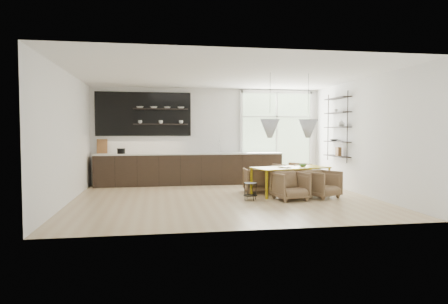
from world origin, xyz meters
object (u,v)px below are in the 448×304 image
(wire_stool, at_px, (250,189))
(armchair_front_right, at_px, (322,184))
(armchair_back_left, at_px, (258,180))
(armchair_back_right, at_px, (292,176))
(armchair_front_left, at_px, (290,186))
(dining_table, at_px, (290,169))

(wire_stool, bearing_deg, armchair_front_right, 1.50)
(wire_stool, bearing_deg, armchair_back_left, 68.06)
(armchair_back_right, bearing_deg, armchair_front_left, 35.90)
(armchair_back_left, xyz_separation_m, armchair_front_right, (1.30, -1.10, 0.01))
(dining_table, distance_m, armchair_back_right, 1.00)
(armchair_back_right, height_order, wire_stool, armchair_back_right)
(armchair_front_left, distance_m, wire_stool, 0.93)
(armchair_back_right, relative_size, armchair_front_left, 1.11)
(armchair_back_right, relative_size, wire_stool, 1.99)
(armchair_back_left, bearing_deg, armchair_front_right, 142.36)
(dining_table, distance_m, armchair_back_left, 0.93)
(armchair_back_left, distance_m, armchair_front_left, 1.35)
(dining_table, height_order, armchair_back_right, armchair_back_right)
(dining_table, bearing_deg, armchair_front_left, -122.98)
(armchair_back_left, relative_size, armchair_front_right, 0.97)
(dining_table, height_order, armchair_front_left, dining_table)
(armchair_back_left, relative_size, armchair_back_right, 0.88)
(armchair_back_left, height_order, armchair_front_left, armchair_front_left)
(armchair_back_left, xyz_separation_m, armchair_back_right, (1.07, 0.40, 0.04))
(armchair_back_left, xyz_separation_m, armchair_front_left, (0.46, -1.27, 0.01))
(armchair_back_left, height_order, armchair_back_right, armchair_back_right)
(dining_table, xyz_separation_m, armchair_back_left, (-0.72, 0.49, -0.32))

